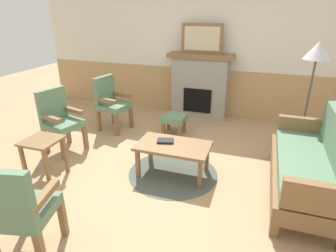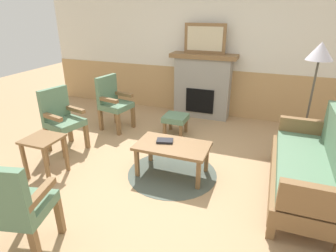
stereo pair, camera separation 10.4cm
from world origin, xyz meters
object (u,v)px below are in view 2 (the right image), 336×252
at_px(coffee_table, 172,148).
at_px(side_table, 44,146).
at_px(fireplace, 203,85).
at_px(couch, 309,167).
at_px(armchair_by_window_left, 113,101).
at_px(floor_lamp_by_couch, 319,59).
at_px(armchair_near_fireplace, 61,117).
at_px(armchair_front_left, 15,205).
at_px(book_on_table, 165,141).
at_px(footstool, 176,119).
at_px(framed_picture, 205,39).

xyz_separation_m(coffee_table, side_table, (-1.57, -0.62, 0.05)).
bearing_deg(fireplace, couch, -50.70).
bearing_deg(armchair_by_window_left, couch, -17.87).
relative_size(fireplace, floor_lamp_by_couch, 0.77).
height_order(side_table, floor_lamp_by_couch, floor_lamp_by_couch).
xyz_separation_m(armchair_near_fireplace, side_table, (0.30, -0.73, -0.10)).
bearing_deg(armchair_front_left, couch, 36.58).
height_order(couch, coffee_table, couch).
xyz_separation_m(fireplace, armchair_near_fireplace, (-1.69, -2.21, -0.11)).
bearing_deg(fireplace, armchair_near_fireplace, -127.36).
bearing_deg(book_on_table, side_table, -155.48).
bearing_deg(footstool, framed_picture, 79.38).
height_order(fireplace, couch, fireplace).
relative_size(fireplace, framed_picture, 1.62).
bearing_deg(framed_picture, armchair_front_left, -98.83).
bearing_deg(floor_lamp_by_couch, footstool, -178.49).
bearing_deg(armchair_near_fireplace, armchair_front_left, -60.32).
xyz_separation_m(armchair_near_fireplace, armchair_front_left, (1.06, -1.85, 0.00)).
bearing_deg(book_on_table, floor_lamp_by_couch, 34.84).
distance_m(armchair_by_window_left, armchair_front_left, 2.96).
distance_m(fireplace, side_table, 3.26).
distance_m(armchair_by_window_left, floor_lamp_by_couch, 3.37).
height_order(fireplace, framed_picture, framed_picture).
bearing_deg(armchair_front_left, armchair_by_window_left, 104.49).
distance_m(couch, armchair_by_window_left, 3.37).
bearing_deg(coffee_table, framed_picture, 94.52).
height_order(book_on_table, side_table, side_table).
relative_size(coffee_table, armchair_by_window_left, 0.98).
relative_size(couch, armchair_by_window_left, 1.84).
bearing_deg(armchair_near_fireplace, footstool, 37.38).
relative_size(book_on_table, armchair_near_fireplace, 0.22).
bearing_deg(couch, fireplace, 129.30).
distance_m(armchair_near_fireplace, armchair_by_window_left, 1.06).
distance_m(couch, armchair_front_left, 3.07).
xyz_separation_m(footstool, armchair_near_fireplace, (-1.49, -1.14, 0.25)).
bearing_deg(side_table, coffee_table, 21.43).
bearing_deg(side_table, framed_picture, 64.74).
bearing_deg(armchair_by_window_left, side_table, -90.49).
distance_m(coffee_table, side_table, 1.69).
bearing_deg(side_table, book_on_table, 24.52).
relative_size(framed_picture, couch, 0.44).
bearing_deg(footstool, armchair_by_window_left, -173.70).
height_order(fireplace, armchair_by_window_left, fireplace).
bearing_deg(fireplace, armchair_front_left, -98.83).
xyz_separation_m(fireplace, armchair_by_window_left, (-1.37, -1.21, -0.11)).
bearing_deg(side_table, footstool, 57.54).
distance_m(couch, armchair_near_fireplace, 3.52).
height_order(fireplace, side_table, fireplace).
height_order(footstool, armchair_by_window_left, armchair_by_window_left).
distance_m(framed_picture, book_on_table, 2.53).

